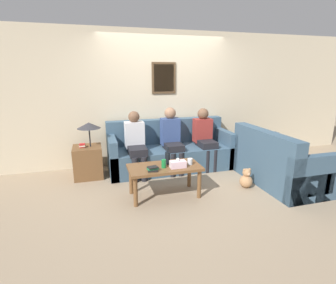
# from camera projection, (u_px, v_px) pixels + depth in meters

# --- Properties ---
(ground_plane) EXTENTS (16.00, 16.00, 0.00)m
(ground_plane) POSITION_uv_depth(u_px,v_px,m) (178.00, 177.00, 4.67)
(ground_plane) COLOR gray
(wall_back) EXTENTS (9.00, 0.08, 2.60)m
(wall_back) POSITION_uv_depth(u_px,v_px,m) (163.00, 98.00, 5.26)
(wall_back) COLOR beige
(wall_back) RESTS_ON ground_plane
(couch_main) EXTENTS (2.34, 0.88, 0.91)m
(couch_main) POSITION_uv_depth(u_px,v_px,m) (170.00, 152.00, 5.08)
(couch_main) COLOR #385166
(couch_main) RESTS_ON ground_plane
(couch_side) EXTENTS (0.88, 1.55, 0.91)m
(couch_side) POSITION_uv_depth(u_px,v_px,m) (278.00, 165.00, 4.35)
(couch_side) COLOR #385166
(couch_side) RESTS_ON ground_plane
(coffee_table) EXTENTS (1.06, 0.53, 0.47)m
(coffee_table) POSITION_uv_depth(u_px,v_px,m) (165.00, 171.00, 3.87)
(coffee_table) COLOR brown
(coffee_table) RESTS_ON ground_plane
(side_table_with_lamp) EXTENTS (0.50, 0.49, 0.98)m
(side_table_with_lamp) POSITION_uv_depth(u_px,v_px,m) (88.00, 158.00, 4.61)
(side_table_with_lamp) COLOR brown
(side_table_with_lamp) RESTS_ON ground_plane
(wine_bottle) EXTENTS (0.07, 0.07, 0.27)m
(wine_bottle) POSITION_uv_depth(u_px,v_px,m) (168.00, 158.00, 3.91)
(wine_bottle) COLOR black
(wine_bottle) RESTS_ON coffee_table
(drinking_glass) EXTENTS (0.08, 0.08, 0.09)m
(drinking_glass) POSITION_uv_depth(u_px,v_px,m) (190.00, 161.00, 3.91)
(drinking_glass) COLOR silver
(drinking_glass) RESTS_ON coffee_table
(book_stack) EXTENTS (0.17, 0.14, 0.06)m
(book_stack) POSITION_uv_depth(u_px,v_px,m) (153.00, 169.00, 3.65)
(book_stack) COLOR black
(book_stack) RESTS_ON coffee_table
(soda_can) EXTENTS (0.07, 0.07, 0.12)m
(soda_can) POSITION_uv_depth(u_px,v_px,m) (164.00, 164.00, 3.77)
(soda_can) COLOR #197A38
(soda_can) RESTS_ON coffee_table
(tissue_box) EXTENTS (0.23, 0.12, 0.15)m
(tissue_box) POSITION_uv_depth(u_px,v_px,m) (178.00, 164.00, 3.78)
(tissue_box) COLOR silver
(tissue_box) RESTS_ON coffee_table
(person_left) EXTENTS (0.34, 0.62, 1.14)m
(person_left) POSITION_uv_depth(u_px,v_px,m) (136.00, 142.00, 4.63)
(person_left) COLOR black
(person_left) RESTS_ON ground_plane
(person_middle) EXTENTS (0.34, 0.59, 1.18)m
(person_middle) POSITION_uv_depth(u_px,v_px,m) (172.00, 137.00, 4.84)
(person_middle) COLOR black
(person_middle) RESTS_ON ground_plane
(person_right) EXTENTS (0.34, 0.58, 1.14)m
(person_right) POSITION_uv_depth(u_px,v_px,m) (205.00, 136.00, 5.04)
(person_right) COLOR black
(person_right) RESTS_ON ground_plane
(teddy_bear) EXTENTS (0.21, 0.21, 0.32)m
(teddy_bear) POSITION_uv_depth(u_px,v_px,m) (246.00, 179.00, 4.22)
(teddy_bear) COLOR #A87A51
(teddy_bear) RESTS_ON ground_plane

